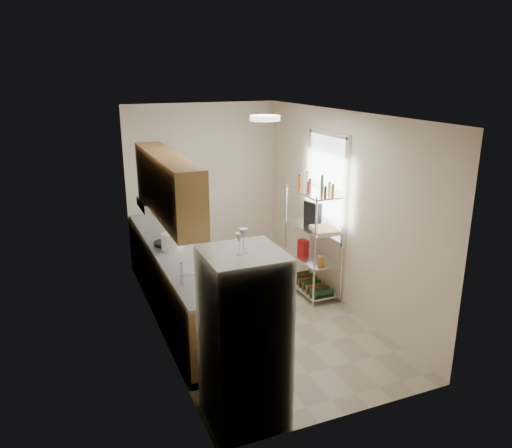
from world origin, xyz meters
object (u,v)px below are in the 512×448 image
at_px(refrigerator, 244,339).
at_px(cutting_board, 325,229).
at_px(espresso_machine, 314,210).
at_px(rice_cooker, 172,242).
at_px(frying_pan_large, 164,243).

bearing_deg(refrigerator, cutting_board, 45.02).
height_order(refrigerator, cutting_board, refrigerator).
bearing_deg(espresso_machine, cutting_board, -115.38).
relative_size(rice_cooker, frying_pan_large, 0.95).
xyz_separation_m(frying_pan_large, espresso_machine, (2.17, -0.05, 0.23)).
height_order(rice_cooker, cutting_board, rice_cooker).
xyz_separation_m(refrigerator, frying_pan_large, (-0.15, 2.46, 0.11)).
relative_size(refrigerator, cutting_board, 3.99).
xyz_separation_m(rice_cooker, cutting_board, (2.02, -0.34, 0.02)).
bearing_deg(frying_pan_large, refrigerator, -104.71).
distance_m(rice_cooker, frying_pan_large, 0.23).
bearing_deg(espresso_machine, frying_pan_large, 164.49).
relative_size(frying_pan_large, cutting_board, 0.68).
bearing_deg(rice_cooker, cutting_board, -9.57).
bearing_deg(refrigerator, rice_cooker, 92.47).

